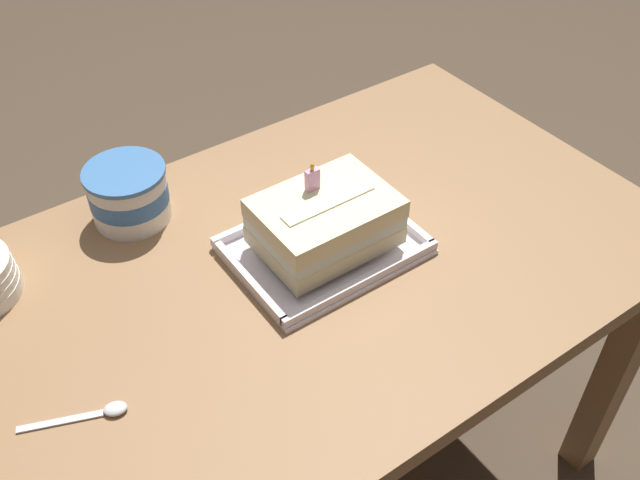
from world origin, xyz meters
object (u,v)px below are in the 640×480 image
(foil_tray, at_px, (324,247))
(ice_cream_tub, at_px, (129,194))
(serving_spoon_near_tray, at_px, (101,412))
(birthday_cake, at_px, (324,220))

(foil_tray, distance_m, ice_cream_tub, 0.35)
(foil_tray, bearing_deg, ice_cream_tub, 130.08)
(foil_tray, relative_size, serving_spoon_near_tray, 2.15)
(foil_tray, height_order, serving_spoon_near_tray, foil_tray)
(foil_tray, height_order, ice_cream_tub, ice_cream_tub)
(birthday_cake, xyz_separation_m, ice_cream_tub, (-0.22, 0.27, -0.02))
(foil_tray, relative_size, ice_cream_tub, 2.17)
(birthday_cake, bearing_deg, serving_spoon_near_tray, -168.32)
(foil_tray, xyz_separation_m, ice_cream_tub, (-0.22, 0.27, 0.04))
(birthday_cake, distance_m, ice_cream_tub, 0.35)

